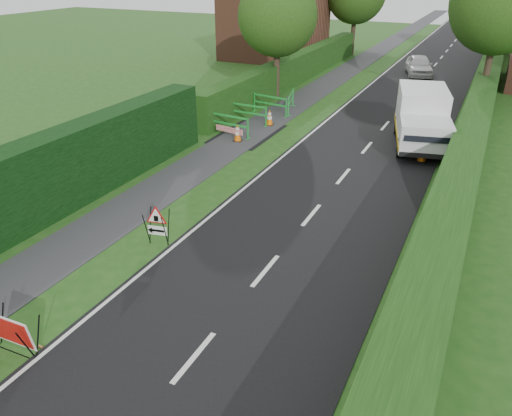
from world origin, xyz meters
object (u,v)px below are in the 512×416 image
(works_van, at_px, (422,117))
(hatchback_car, at_px, (419,65))
(triangle_sign, at_px, (156,222))
(red_rect_sign, at_px, (12,332))

(works_van, height_order, hatchback_car, works_van)
(triangle_sign, bearing_deg, works_van, 54.70)
(red_rect_sign, xyz_separation_m, triangle_sign, (0.07, 4.84, 0.21))
(triangle_sign, bearing_deg, red_rect_sign, -102.59)
(red_rect_sign, bearing_deg, works_van, 70.64)
(red_rect_sign, bearing_deg, triangle_sign, 87.29)
(triangle_sign, distance_m, works_van, 13.12)
(hatchback_car, bearing_deg, red_rect_sign, -111.36)
(red_rect_sign, distance_m, hatchback_car, 31.97)
(red_rect_sign, relative_size, triangle_sign, 1.03)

